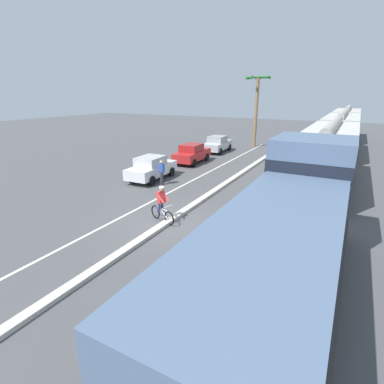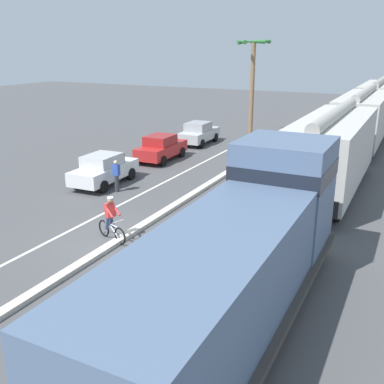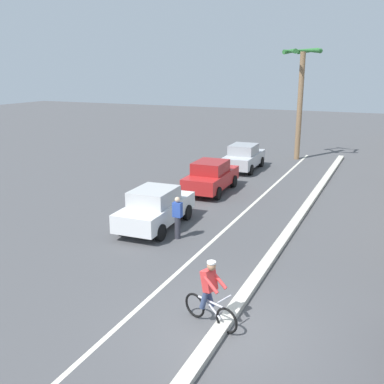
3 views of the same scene
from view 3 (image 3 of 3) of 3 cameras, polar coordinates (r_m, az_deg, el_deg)
ground_plane at (r=11.57m, az=3.87°, el=-16.97°), size 120.00×120.00×0.00m
median_curb at (r=16.70m, az=11.23°, el=-6.33°), size 0.36×36.00×0.16m
lane_stripe at (r=17.37m, az=3.47°, el=-5.45°), size 0.14×36.00×0.01m
parked_car_white at (r=17.99m, az=-4.65°, el=-1.99°), size 1.98×4.27×1.62m
parked_car_red at (r=23.14m, az=2.45°, el=2.01°), size 1.95×4.26×1.62m
parked_car_silver at (r=28.37m, az=6.59°, el=4.43°), size 1.94×4.26×1.62m
cyclist at (r=11.33m, az=2.28°, el=-12.91°), size 1.64×0.69×1.71m
palm_tree_near at (r=31.98m, az=13.72°, el=13.70°), size 2.58×2.71×7.52m
pedestrian_by_cars at (r=16.73m, az=-1.86°, el=-3.19°), size 0.34×0.22×1.62m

